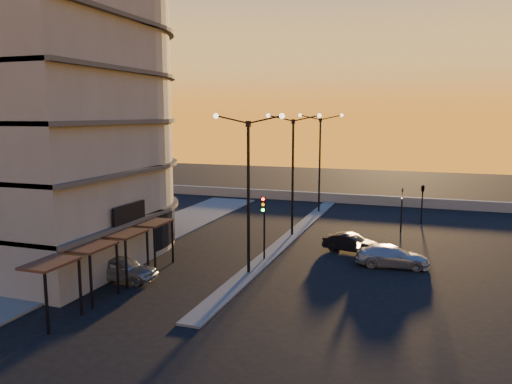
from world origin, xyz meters
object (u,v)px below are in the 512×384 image
object	(u,v)px
car_hatchback	(122,268)
car_wagon	(392,256)
traffic_light_main	(264,217)
streetlamp_mid	(293,165)
car_sedan	(350,243)

from	to	relation	value
car_hatchback	car_wagon	size ratio (longest dim) A/B	0.91
traffic_light_main	car_wagon	world-z (taller)	traffic_light_main
car_wagon	streetlamp_mid	bearing A→B (deg)	50.39
car_wagon	traffic_light_main	bearing A→B (deg)	96.17
car_hatchback	car_wagon	xyz separation A→B (m)	(14.50, 7.80, -0.05)
car_hatchback	streetlamp_mid	bearing A→B (deg)	-27.63
traffic_light_main	car_sedan	size ratio (longest dim) A/B	1.14
streetlamp_mid	traffic_light_main	world-z (taller)	streetlamp_mid
streetlamp_mid	car_sedan	distance (m)	7.69
car_sedan	car_wagon	bearing A→B (deg)	-118.53
car_hatchback	car_sedan	bearing A→B (deg)	-49.75
car_wagon	car_sedan	bearing A→B (deg)	44.93
streetlamp_mid	car_wagon	size ratio (longest dim) A/B	2.11
car_sedan	car_wagon	distance (m)	3.95
car_sedan	car_wagon	world-z (taller)	car_wagon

